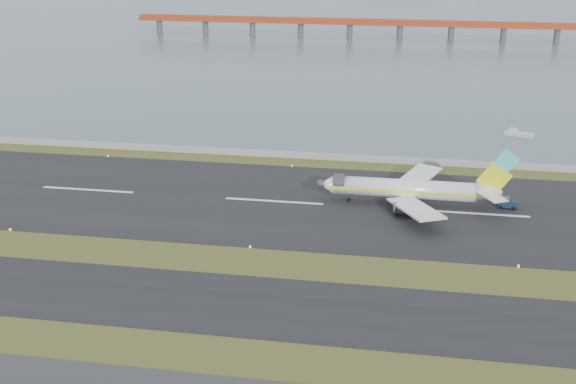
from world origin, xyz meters
name	(u,v)px	position (x,y,z in m)	size (l,w,h in m)	color
ground	(240,267)	(0.00, 0.00, 0.00)	(1000.00, 1000.00, 0.00)	#354819
taxiway_strip	(222,303)	(0.00, -12.00, 0.05)	(1000.00, 18.00, 0.10)	black
runway_strip	(274,201)	(0.00, 30.00, 0.05)	(1000.00, 45.00, 0.10)	black
seawall	(297,155)	(0.00, 60.00, 0.50)	(1000.00, 2.50, 1.00)	gray
red_pier	(400,24)	(20.00, 250.00, 7.28)	(260.00, 5.00, 10.20)	#A4381C
airliner	(412,189)	(27.43, 32.44, 3.46)	(38.52, 32.89, 12.80)	white
pushback_tug	(507,203)	(46.11, 34.23, 1.10)	(3.80, 2.54, 2.28)	#132236
workboat_near	(518,134)	(54.93, 88.04, 0.57)	(7.77, 5.03, 1.81)	silver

